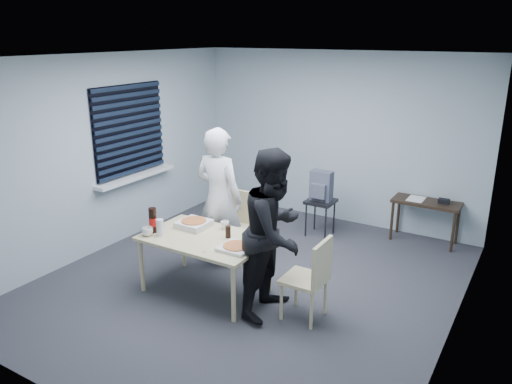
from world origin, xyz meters
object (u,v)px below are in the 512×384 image
Objects in this scene: person_white at (219,198)px; mug_b at (225,225)px; soda_bottle at (153,221)px; mug_a at (148,232)px; person_black at (275,233)px; stool at (320,207)px; chair_far at (240,221)px; backpack at (321,186)px; chair_right at (312,274)px; dining_table at (205,242)px; side_table at (426,206)px.

person_white reaches higher than mug_b.
mug_a is at bearing -82.97° from soda_bottle.
stool is (-0.43, 2.15, -0.46)m from person_black.
chair_far is 0.48m from person_white.
person_white is 1.00× the size of person_black.
backpack is 1.91m from mug_b.
chair_right is 3.07× the size of soda_bottle.
chair_far reaches higher than mug_a.
chair_far is at bearing 71.80° from mug_a.
mug_a is at bearing -152.54° from dining_table.
chair_right is 0.50× the size of person_white.
chair_far is at bearing -112.94° from person_white.
dining_table is 0.78× the size of person_black.
chair_far reaches higher than mug_b.
dining_table reaches higher than stool.
mug_b is at bearing 71.77° from person_black.
mug_b is at bearing 38.02° from soda_bottle.
chair_far is at bearing 48.08° from person_black.
chair_right is at bearing 158.95° from person_white.
dining_table is 0.91m from person_black.
mug_a is at bearing -111.82° from stool.
person_white reaches higher than mug_a.
dining_table is 1.54× the size of chair_right.
chair_right is 2.29m from backpack.
chair_right is at bearing 11.46° from mug_a.
stool is at bearing 78.98° from dining_table.
chair_right is 8.90× the size of mug_b.
chair_right is at bearing -100.81° from side_table.
mug_b is 0.35× the size of soda_bottle.
person_black is at bearing -78.63° from stool.
mug_b is (0.63, 0.61, -0.00)m from mug_a.
mug_a reaches higher than mug_b.
person_black reaches higher than soda_bottle.
chair_far reaches higher than dining_table.
side_table is 7.40× the size of mug_a.
dining_table is at bearing 93.31° from person_black.
chair_far is 1.26m from soda_bottle.
soda_bottle is at bearing -162.31° from dining_table.
mug_b is at bearing 132.60° from person_white.
backpack is (-1.36, -0.55, 0.22)m from side_table.
side_table is 9.10× the size of mug_b.
stool is at bearing 66.99° from soda_bottle.
person_white is at bearing 61.11° from person_black.
person_white is (-0.28, 0.68, 0.28)m from dining_table.
person_white is 0.52m from mug_b.
mug_a is at bearing -108.20° from chair_far.
person_white is 6.11× the size of soda_bottle.
person_white reaches higher than dining_table.
person_black reaches higher than mug_b.
person_white is at bearing 70.44° from soda_bottle.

